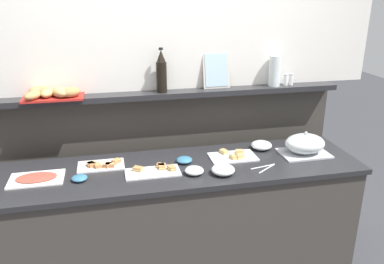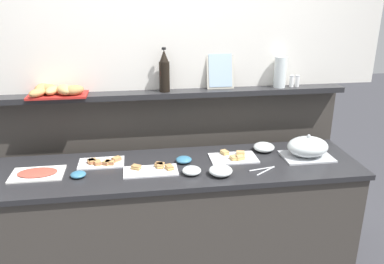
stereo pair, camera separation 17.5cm
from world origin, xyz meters
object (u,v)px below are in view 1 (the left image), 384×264
sandwich_platter_front (233,156)px  glass_bowl_large (261,146)px  pepper_shaker (291,79)px  framed_picture (216,70)px  serving_cloche (305,145)px  salt_shaker (286,80)px  glass_bowl_small (223,170)px  serving_tongs (265,168)px  sandwich_platter_rear (102,165)px  bread_basket (54,93)px  cold_cuts_platter (37,178)px  water_carafe (275,71)px  glass_bowl_medium (194,171)px  wine_bottle_dark (161,72)px  condiment_bowl_cream (184,160)px  sandwich_platter_side (154,171)px  condiment_bowl_dark (79,178)px

sandwich_platter_front → glass_bowl_large: size_ratio=2.13×
pepper_shaker → framed_picture: framed_picture is taller
serving_cloche → framed_picture: framed_picture is taller
serving_cloche → salt_shaker: (0.01, 0.40, 0.38)m
glass_bowl_small → serving_tongs: bearing=4.1°
sandwich_platter_rear → framed_picture: framed_picture is taller
glass_bowl_small → salt_shaker: size_ratio=1.72×
bread_basket → pepper_shaker: bearing=1.0°
glass_bowl_large → bread_basket: (-1.43, 0.22, 0.42)m
cold_cuts_platter → pepper_shaker: 1.95m
sandwich_platter_front → water_carafe: water_carafe is taller
salt_shaker → bread_basket: (-1.70, -0.03, -0.00)m
serving_cloche → pepper_shaker: bearing=82.4°
glass_bowl_medium → serving_tongs: (0.47, -0.02, -0.02)m
sandwich_platter_front → cold_cuts_platter: size_ratio=0.99×
glass_bowl_small → pepper_shaker: (0.71, 0.59, 0.42)m
glass_bowl_small → wine_bottle_dark: size_ratio=0.47×
serving_cloche → water_carafe: 0.61m
pepper_shaker → water_carafe: bearing=180.0°
wine_bottle_dark → pepper_shaker: 1.01m
cold_cuts_platter → glass_bowl_medium: size_ratio=2.70×
sandwich_platter_front → glass_bowl_large: glass_bowl_large is taller
glass_bowl_large → wine_bottle_dark: size_ratio=0.48×
sandwich_platter_front → framed_picture: size_ratio=1.21×
serving_cloche → glass_bowl_medium: (-0.83, -0.15, -0.05)m
condiment_bowl_cream → serving_cloche: bearing=-2.7°
glass_bowl_small → serving_tongs: (0.29, 0.02, -0.02)m
sandwich_platter_rear → condiment_bowl_cream: condiment_bowl_cream is taller
wine_bottle_dark → framed_picture: 0.42m
serving_tongs → wine_bottle_dark: size_ratio=0.58×
serving_cloche → water_carafe: bearing=102.0°
pepper_shaker → wine_bottle_dark: bearing=-179.6°
serving_tongs → bread_basket: (-1.33, 0.54, 0.44)m
sandwich_platter_front → salt_shaker: salt_shaker is taller
glass_bowl_small → glass_bowl_large: bearing=40.6°
sandwich_platter_side → condiment_bowl_dark: sandwich_platter_side is taller
sandwich_platter_rear → serving_cloche: bearing=-3.7°
sandwich_platter_front → glass_bowl_small: glass_bowl_small is taller
glass_bowl_large → bread_basket: size_ratio=0.38×
serving_tongs → bread_basket: bearing=158.0°
condiment_bowl_dark → serving_tongs: bearing=-3.9°
glass_bowl_medium → framed_picture: bearing=63.1°
sandwich_platter_front → serving_tongs: (0.15, -0.21, -0.00)m
wine_bottle_dark → condiment_bowl_dark: bearing=-140.8°
cold_cuts_platter → wine_bottle_dark: (0.85, 0.41, 0.54)m
glass_bowl_medium → bread_basket: bread_basket is taller
cold_cuts_platter → wine_bottle_dark: 1.09m
salt_shaker → framed_picture: (-0.54, 0.04, 0.09)m
framed_picture → sandwich_platter_side: bearing=-136.9°
glass_bowl_small → condiment_bowl_cream: (-0.21, 0.22, -0.01)m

